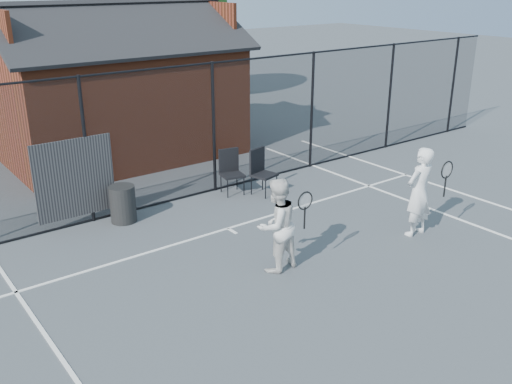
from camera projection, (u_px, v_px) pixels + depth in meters
ground at (333, 290)px, 9.19m from camera, size 80.00×80.00×0.00m
court_lines at (397, 328)px, 8.20m from camera, size 11.02×18.00×0.01m
fence at (163, 140)px, 12.24m from camera, size 22.04×3.00×3.00m
clubhouse at (119, 98)px, 15.63m from camera, size 6.50×4.36×4.19m
tree_right at (176, 5)px, 21.80m from camera, size 3.97×3.97×5.70m
player_front at (419, 192)px, 10.89m from camera, size 0.79×0.59×1.76m
player_back at (277, 225)px, 9.58m from camera, size 0.91×0.69×1.65m
chair_left at (232, 173)px, 13.10m from camera, size 0.58×0.59×1.01m
chair_right at (264, 173)px, 13.06m from camera, size 0.61×0.63×1.04m
waste_bin at (123, 204)px, 11.64m from camera, size 0.61×0.61×0.77m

